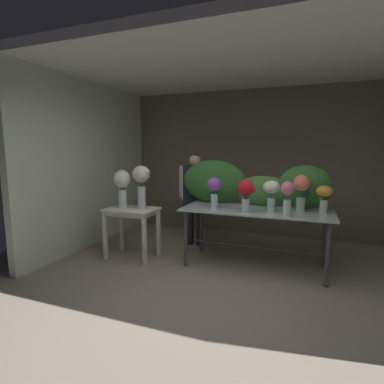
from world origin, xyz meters
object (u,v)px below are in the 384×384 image
at_px(display_table_glass, 256,218).
at_px(vase_rosy_freesia, 287,196).
at_px(vase_sunset_stock, 324,196).
at_px(vase_coral_lilies, 301,188).
at_px(florist, 195,190).
at_px(vase_crimson_carnations, 246,192).
at_px(vase_white_roses_tall, 122,184).
at_px(vase_cream_lisianthus_tall, 141,181).
at_px(vase_ivory_ranunculus, 271,191).
at_px(side_table_white, 132,216).
at_px(vase_violet_snapdragons, 214,189).

distance_m(display_table_glass, vase_rosy_freesia, 0.65).
bearing_deg(vase_sunset_stock, vase_coral_lilies, 172.51).
height_order(florist, vase_crimson_carnations, florist).
xyz_separation_m(vase_white_roses_tall, vase_cream_lisianthus_tall, (0.30, 0.05, 0.06)).
relative_size(florist, vase_sunset_stock, 4.29).
bearing_deg(vase_rosy_freesia, vase_sunset_stock, 36.02).
bearing_deg(vase_ivory_ranunculus, display_table_glass, 150.10).
relative_size(side_table_white, vase_violet_snapdragons, 1.76).
distance_m(vase_sunset_stock, vase_ivory_ranunculus, 0.66).
bearing_deg(side_table_white, vase_crimson_carnations, 2.01).
height_order(vase_rosy_freesia, vase_cream_lisianthus_tall, vase_cream_lisianthus_tall).
distance_m(vase_rosy_freesia, vase_white_roses_tall, 2.38).
bearing_deg(vase_white_roses_tall, vase_coral_lilies, 8.07).
distance_m(florist, vase_ivory_ranunculus, 1.54).
distance_m(side_table_white, vase_ivory_ranunculus, 2.08).
bearing_deg(vase_crimson_carnations, vase_ivory_ranunculus, 23.16).
bearing_deg(side_table_white, vase_rosy_freesia, 0.20).
distance_m(side_table_white, vase_cream_lisianthus_tall, 0.55).
relative_size(side_table_white, vase_ivory_ranunculus, 1.84).
distance_m(display_table_glass, vase_crimson_carnations, 0.48).
relative_size(vase_coral_lilies, vase_white_roses_tall, 0.86).
relative_size(vase_coral_lilies, vase_cream_lisianthus_tall, 0.77).
bearing_deg(side_table_white, vase_sunset_stock, 6.92).
relative_size(vase_white_roses_tall, vase_cream_lisianthus_tall, 0.89).
distance_m(side_table_white, vase_coral_lilies, 2.46).
bearing_deg(vase_rosy_freesia, vase_crimson_carnations, 174.22).
height_order(display_table_glass, vase_cream_lisianthus_tall, vase_cream_lisianthus_tall).
distance_m(vase_rosy_freesia, vase_crimson_carnations, 0.52).
xyz_separation_m(vase_coral_lilies, vase_cream_lisianthus_tall, (-2.23, -0.31, 0.05)).
relative_size(display_table_glass, vase_white_roses_tall, 3.54).
bearing_deg(vase_rosy_freesia, vase_coral_lilies, 66.33).
bearing_deg(vase_cream_lisianthus_tall, vase_white_roses_tall, -170.57).
bearing_deg(vase_coral_lilies, vase_rosy_freesia, -113.67).
xyz_separation_m(side_table_white, vase_ivory_ranunculus, (2.02, 0.19, 0.45)).
height_order(vase_coral_lilies, vase_white_roses_tall, vase_white_roses_tall).
distance_m(vase_violet_snapdragons, vase_coral_lilies, 1.16).
relative_size(display_table_glass, florist, 1.29).
distance_m(florist, vase_coral_lilies, 1.81).
height_order(vase_coral_lilies, vase_rosy_freesia, vase_coral_lilies).
relative_size(vase_sunset_stock, vase_white_roses_tall, 0.64).
bearing_deg(vase_cream_lisianthus_tall, vase_violet_snapdragons, 7.07).
xyz_separation_m(side_table_white, vase_crimson_carnations, (1.71, 0.06, 0.45)).
bearing_deg(florist, vase_crimson_carnations, -39.95).
height_order(vase_violet_snapdragons, vase_cream_lisianthus_tall, vase_cream_lisianthus_tall).
xyz_separation_m(vase_crimson_carnations, vase_ivory_ranunculus, (0.31, 0.13, 0.00)).
height_order(florist, vase_coral_lilies, florist).
xyz_separation_m(vase_coral_lilies, vase_crimson_carnations, (-0.67, -0.30, -0.04)).
bearing_deg(florist, vase_violet_snapdragons, -52.83).
distance_m(florist, vase_rosy_freesia, 1.81).
relative_size(vase_coral_lilies, vase_crimson_carnations, 1.13).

